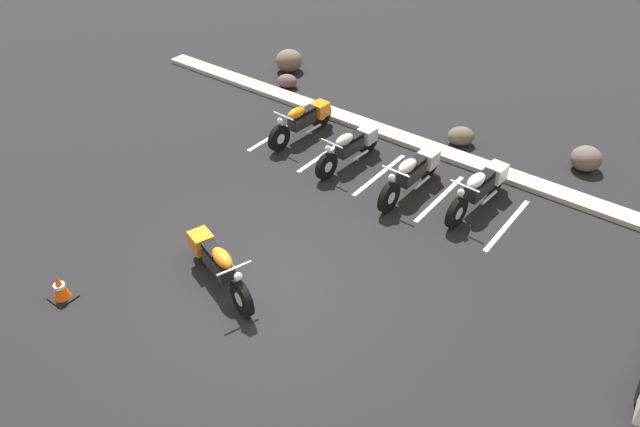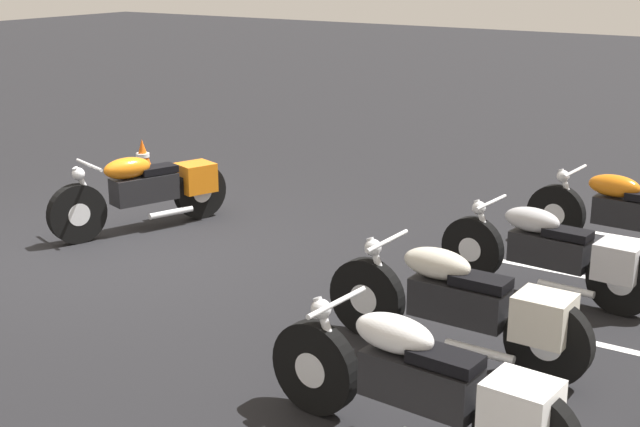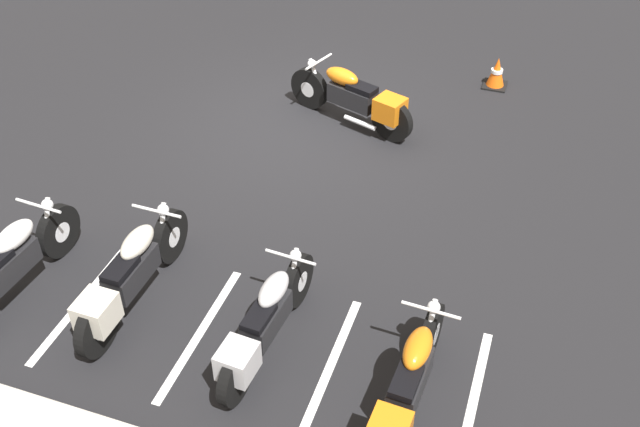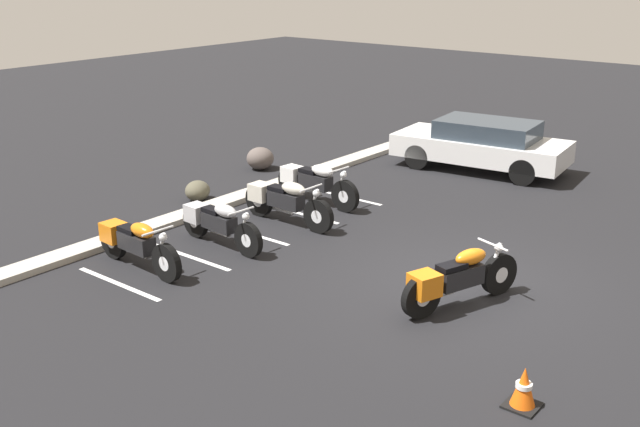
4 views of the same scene
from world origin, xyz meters
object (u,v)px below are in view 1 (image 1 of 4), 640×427
Objects in this scene: landscape_rock_3 at (461,136)px; landscape_rock_1 at (287,81)px; parked_bike_0 at (304,120)px; parked_bike_3 at (481,187)px; traffic_cone at (60,288)px; landscape_rock_0 at (586,159)px; landscape_rock_2 at (289,61)px; motorcycle_orange_featured at (217,262)px; parked_bike_2 at (413,173)px; parked_bike_1 at (351,146)px.

landscape_rock_1 is at bearing -178.96° from landscape_rock_3.
parked_bike_0 reaches higher than landscape_rock_3.
parked_bike_3 is 2.60m from landscape_rock_3.
parked_bike_0 is 3.88m from landscape_rock_3.
landscape_rock_0 is at bearing 58.85° from traffic_cone.
parked_bike_3 is 7.23m from landscape_rock_1.
parked_bike_0 is 2.78× the size of landscape_rock_2.
parked_bike_0 reaches higher than landscape_rock_2.
landscape_rock_1 is (-4.23, 7.06, -0.29)m from motorcycle_orange_featured.
parked_bike_0 is 3.42× the size of landscape_rock_3.
motorcycle_orange_featured is at bearing -58.37° from landscape_rock_2.
landscape_rock_3 is (1.22, 7.16, -0.25)m from motorcycle_orange_featured.
landscape_rock_1 is 5.45m from landscape_rock_3.
parked_bike_2 is at bearing 64.16° from traffic_cone.
parked_bike_2 reaches higher than landscape_rock_3.
parked_bike_1 is 5.48m from landscape_rock_2.
parked_bike_0 is at bearing -96.87° from parked_bike_1.
motorcycle_orange_featured is at bearing -59.09° from landscape_rock_1.
landscape_rock_1 is 1.14m from landscape_rock_2.
parked_bike_2 is 3.29× the size of landscape_rock_0.
landscape_rock_3 is (5.44, 0.10, 0.03)m from landscape_rock_1.
landscape_rock_2 is at bearing -121.02° from parked_bike_1.
parked_bike_2 is at bearing -71.44° from parked_bike_3.
landscape_rock_1 is (-3.80, 2.25, -0.26)m from parked_bike_1.
parked_bike_1 is 3.34× the size of landscape_rock_3.
parked_bike_2 is 4.21m from landscape_rock_0.
parked_bike_0 reaches higher than landscape_rock_1.
parked_bike_0 is 3.18× the size of landscape_rock_0.
traffic_cone is (-1.49, -6.79, -0.21)m from parked_bike_1.
parked_bike_1 is 5.41m from landscape_rock_0.
motorcycle_orange_featured is 8.84m from landscape_rock_0.
motorcycle_orange_featured reaches higher than parked_bike_1.
parked_bike_3 is (2.71, 5.04, 0.00)m from motorcycle_orange_featured.
landscape_rock_0 is (4.03, 7.86, -0.19)m from motorcycle_orange_featured.
parked_bike_2 is 4.01× the size of landscape_rock_1.
landscape_rock_0 is at bearing 140.63° from parked_bike_2.
landscape_rock_0 is at bearing 128.57° from parked_bike_1.
motorcycle_orange_featured is 8.23m from landscape_rock_1.
landscape_rock_2 is 1.51× the size of traffic_cone.
parked_bike_3 reaches higher than landscape_rock_1.
landscape_rock_0 is 1.22× the size of landscape_rock_1.
parked_bike_2 reaches higher than landscape_rock_0.
parked_bike_0 is 1.03× the size of parked_bike_1.
motorcycle_orange_featured is 2.77m from traffic_cone.
traffic_cone is (-5.95, -9.84, -0.04)m from landscape_rock_0.
parked_bike_2 is (1.73, -0.14, 0.03)m from parked_bike_1.
landscape_rock_1 is 0.88× the size of landscape_rock_3.
traffic_cone is (0.17, -7.11, -0.22)m from parked_bike_0.
parked_bike_2 is 2.50m from landscape_rock_3.
landscape_rock_0 is (6.12, 2.73, -0.18)m from parked_bike_0.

